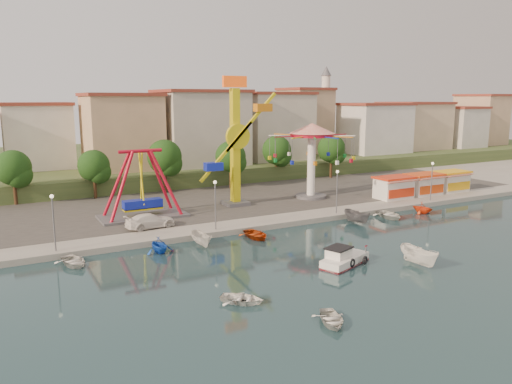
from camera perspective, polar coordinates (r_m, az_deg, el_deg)
ground at (r=47.04m, az=11.02°, el=-7.32°), size 200.00×200.00×0.00m
quay_deck at (r=101.53m, az=-11.70°, el=2.51°), size 200.00×100.00×0.60m
asphalt_pad at (r=71.82m, az=-4.27°, el=-0.39°), size 90.00×28.00×0.01m
hill_terrace at (r=106.14m, az=-12.51°, el=3.48°), size 200.00×60.00×3.00m
pirate_ship_ride at (r=59.41m, az=-12.93°, el=0.74°), size 10.00×5.00×8.00m
kamikaze_tower at (r=64.11m, az=-2.00°, el=5.39°), size 7.25×3.10×16.50m
wave_swinger at (r=69.43m, az=6.38°, el=5.52°), size 11.60×11.60×10.40m
booth_left at (r=71.86m, az=15.47°, el=0.52°), size 5.40×3.78×3.08m
booth_mid at (r=75.94m, az=18.63°, el=0.87°), size 5.40×3.78×3.08m
booth_right at (r=80.09m, az=21.37°, el=1.18°), size 5.40×3.78×3.08m
lamp_post_0 at (r=48.92m, az=-22.10°, el=-3.45°), size 0.14×0.14×5.00m
lamp_post_1 at (r=52.92m, az=-4.66°, el=-1.65°), size 0.14×0.14×5.00m
lamp_post_2 at (r=60.99m, az=9.22°, el=-0.11°), size 0.14×0.14×5.00m
lamp_post_3 at (r=71.77m, az=19.41°, el=1.04°), size 0.14×0.14×5.00m
tree_0 at (r=71.95m, az=-26.02°, el=2.49°), size 4.60×4.60×7.19m
tree_1 at (r=72.33m, az=-18.06°, el=2.88°), size 4.35×4.35×6.80m
tree_2 at (r=74.24m, az=-10.41°, el=3.98°), size 5.02×5.02×7.85m
tree_3 at (r=76.63m, az=-2.93°, el=4.07°), size 4.68×4.68×7.32m
tree_4 at (r=83.92m, az=2.38°, el=4.79°), size 4.86×4.86×7.60m
tree_5 at (r=87.98m, az=8.62°, el=4.92°), size 4.83×4.83×7.54m
building_1 at (r=86.35m, az=-23.49°, el=5.13°), size 12.33×9.01×8.63m
building_2 at (r=88.92m, az=-15.09°, el=6.62°), size 11.95×9.28×11.23m
building_3 at (r=90.23m, az=-5.99°, el=6.33°), size 12.59×10.50×9.20m
building_4 at (r=99.11m, az=0.51°, el=6.79°), size 10.75×9.23×9.24m
building_5 at (r=104.59m, az=7.46°, el=7.45°), size 12.77×10.96×11.21m
building_6 at (r=110.67m, az=12.94°, el=7.74°), size 8.23×8.98×12.36m
building_7 at (r=122.42m, az=15.60°, el=7.04°), size 11.59×10.93×8.76m
building_8 at (r=128.10m, az=22.21°, el=7.64°), size 12.84×9.28×12.58m
building_9 at (r=140.49m, az=24.84°, el=6.96°), size 12.95×9.17×9.21m
minaret at (r=109.54m, az=7.93°, el=9.65°), size 2.80×2.80×18.00m
cabin_motorboat at (r=44.67m, az=9.97°, el=-7.61°), size 5.49×3.65×1.81m
rowboat_a at (r=36.33m, az=-1.61°, el=-12.09°), size 3.84×3.85×0.66m
rowboat_b at (r=33.63m, az=8.62°, el=-14.17°), size 3.17×3.66×0.64m
skiff at (r=46.06m, az=18.15°, el=-6.97°), size 1.86×4.39×1.66m
van at (r=54.95m, az=-11.99°, el=-3.24°), size 5.55×2.71×1.55m
moored_boat_0 at (r=46.69m, az=-20.12°, el=-7.44°), size 3.31×4.11×0.76m
moored_boat_1 at (r=48.14m, az=-11.01°, el=-5.94°), size 2.93×3.27×1.55m
moored_boat_2 at (r=49.54m, az=-6.22°, el=-5.39°), size 1.40×3.72×1.44m
moored_boat_3 at (r=52.12m, az=-0.00°, el=-4.87°), size 2.85×3.92×0.80m
moored_boat_5 at (r=59.40m, az=11.49°, el=-2.77°), size 1.74×4.07×1.54m
moored_boat_6 at (r=62.78m, az=15.04°, el=-2.52°), size 3.54×4.54×0.86m
moored_boat_7 at (r=66.55m, az=18.50°, el=-1.70°), size 2.96×3.25×1.47m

